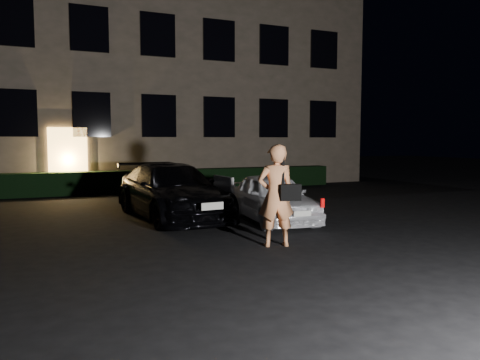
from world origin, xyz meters
name	(u,v)px	position (x,y,z in m)	size (l,w,h in m)	color
ground	(294,245)	(0.00, 0.00, 0.00)	(80.00, 80.00, 0.00)	black
building	(138,57)	(0.00, 14.99, 6.00)	(20.00, 8.11, 12.00)	brown
hedge	(163,180)	(0.00, 10.50, 0.42)	(15.00, 0.70, 0.85)	black
sedan	(172,191)	(-1.33, 4.07, 0.71)	(2.42, 5.06, 1.41)	black
hatch	(273,197)	(0.82, 2.51, 0.60)	(1.76, 3.66, 1.21)	white
man	(276,195)	(-0.37, 0.05, 0.98)	(0.82, 0.62, 1.95)	#F3985F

